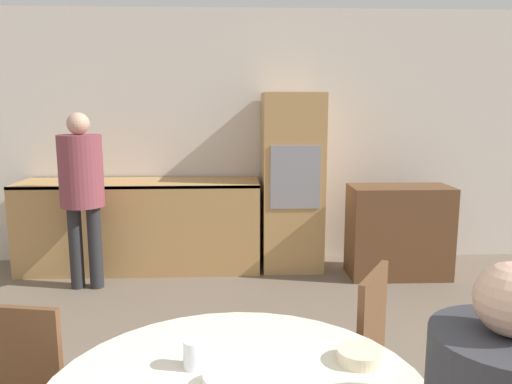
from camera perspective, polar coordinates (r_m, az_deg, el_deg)
name	(u,v)px	position (r m, az deg, el deg)	size (l,w,h in m)	color
wall_back	(252,137)	(5.27, -0.42, 6.25)	(6.32, 0.05, 2.60)	silver
kitchen_counter	(141,224)	(5.14, -13.01, -3.58)	(2.36, 0.60, 0.89)	tan
oven_unit	(292,182)	(5.01, 4.12, 1.17)	(0.59, 0.59, 1.75)	tan
sideboard	(399,232)	(4.99, 15.99, -4.36)	(0.95, 0.45, 0.88)	brown
chair_far_right	(351,354)	(2.45, 10.82, -17.74)	(0.55, 0.55, 0.92)	brown
person_standing	(82,183)	(4.63, -19.30, 1.02)	(0.38, 0.38, 1.58)	#262628
cup	(194,354)	(1.77, -7.11, -17.90)	(0.07, 0.07, 0.10)	silver
bowl_centre	(227,381)	(1.67, -3.30, -20.80)	(0.15, 0.15, 0.04)	white
bowl_far	(360,356)	(1.84, 11.79, -17.83)	(0.16, 0.16, 0.05)	beige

